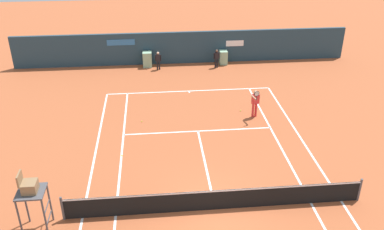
% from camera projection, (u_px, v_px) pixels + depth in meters
% --- Properties ---
extents(ground_plane, '(80.00, 80.00, 0.01)m').
position_uv_depth(ground_plane, '(213.00, 200.00, 17.36)').
color(ground_plane, '#A8512D').
extents(tennis_net, '(12.10, 0.10, 1.07)m').
position_uv_depth(tennis_net, '(216.00, 199.00, 16.62)').
color(tennis_net, '#4C4C51').
rests_on(tennis_net, ground_plane).
extents(sponsor_back_wall, '(25.00, 1.02, 2.41)m').
position_uv_depth(sponsor_back_wall, '(183.00, 48.00, 31.27)').
color(sponsor_back_wall, '#233D4C').
rests_on(sponsor_back_wall, ground_plane).
extents(umpire_chair, '(1.00, 1.00, 2.59)m').
position_uv_depth(umpire_chair, '(30.00, 192.00, 15.04)').
color(umpire_chair, '#47474C').
rests_on(umpire_chair, ground_plane).
extents(player_on_baseline, '(0.53, 0.79, 1.87)m').
position_uv_depth(player_on_baseline, '(255.00, 101.00, 23.53)').
color(player_on_baseline, red).
rests_on(player_on_baseline, ground_plane).
extents(ball_kid_centre_post, '(0.45, 0.19, 1.36)m').
position_uv_depth(ball_kid_centre_post, '(158.00, 59.00, 30.22)').
color(ball_kid_centre_post, black).
rests_on(ball_kid_centre_post, ground_plane).
extents(ball_kid_left_post, '(0.46, 0.22, 1.39)m').
position_uv_depth(ball_kid_left_post, '(217.00, 57.00, 30.58)').
color(ball_kid_left_post, black).
rests_on(ball_kid_left_post, ground_plane).
extents(tennis_ball_mid_court, '(0.07, 0.07, 0.07)m').
position_uv_depth(tennis_ball_mid_court, '(122.00, 155.00, 20.31)').
color(tennis_ball_mid_court, '#CCE033').
rests_on(tennis_ball_mid_court, ground_plane).
extents(tennis_ball_near_service_line, '(0.07, 0.07, 0.07)m').
position_uv_depth(tennis_ball_near_service_line, '(142.00, 121.00, 23.42)').
color(tennis_ball_near_service_line, '#CCE033').
rests_on(tennis_ball_near_service_line, ground_plane).
extents(tennis_ball_by_sideline, '(0.07, 0.07, 0.07)m').
position_uv_depth(tennis_ball_by_sideline, '(240.00, 111.00, 24.59)').
color(tennis_ball_by_sideline, '#CCE033').
rests_on(tennis_ball_by_sideline, ground_plane).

